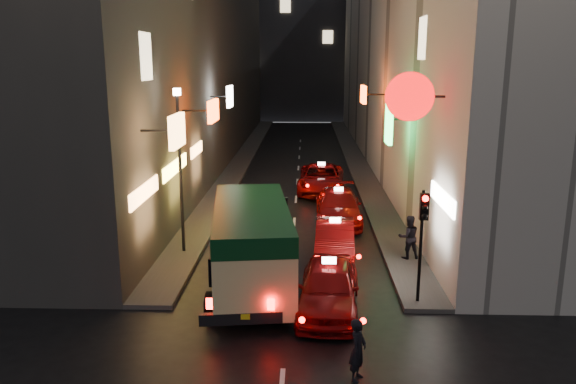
# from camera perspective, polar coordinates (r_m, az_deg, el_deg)

# --- Properties ---
(building_left) EXTENTS (7.48, 52.00, 18.00)m
(building_left) POSITION_cam_1_polar(r_m,az_deg,el_deg) (42.47, -10.08, 15.27)
(building_left) COLOR #353331
(building_left) RESTS_ON ground
(building_right) EXTENTS (7.92, 52.00, 18.00)m
(building_right) POSITION_cam_1_polar(r_m,az_deg,el_deg) (42.27, 12.48, 15.17)
(building_right) COLOR beige
(building_right) RESTS_ON ground
(building_far) EXTENTS (30.00, 10.00, 22.00)m
(building_far) POSITION_cam_1_polar(r_m,az_deg,el_deg) (73.67, 1.50, 16.10)
(building_far) COLOR #303034
(building_far) RESTS_ON ground
(sidewalk_left) EXTENTS (1.50, 52.00, 0.15)m
(sidewalk_left) POSITION_cam_1_polar(r_m,az_deg,el_deg) (42.49, -4.63, 3.33)
(sidewalk_left) COLOR #43403E
(sidewalk_left) RESTS_ON ground
(sidewalk_right) EXTENTS (1.50, 52.00, 0.15)m
(sidewalk_right) POSITION_cam_1_polar(r_m,az_deg,el_deg) (42.38, 6.88, 3.26)
(sidewalk_right) COLOR #43403E
(sidewalk_right) RESTS_ON ground
(minibus) EXTENTS (3.12, 6.87, 2.85)m
(minibus) POSITION_cam_1_polar(r_m,az_deg,el_deg) (18.15, -3.71, -4.68)
(minibus) COLOR beige
(minibus) RESTS_ON ground
(taxi_near) EXTENTS (2.73, 5.71, 1.93)m
(taxi_near) POSITION_cam_1_polar(r_m,az_deg,el_deg) (17.03, 4.15, -9.22)
(taxi_near) COLOR maroon
(taxi_near) RESTS_ON ground
(taxi_second) EXTENTS (2.32, 5.12, 1.77)m
(taxi_second) POSITION_cam_1_polar(r_m,az_deg,el_deg) (21.58, 4.77, -4.54)
(taxi_second) COLOR maroon
(taxi_second) RESTS_ON ground
(taxi_third) EXTENTS (2.29, 5.42, 1.88)m
(taxi_third) POSITION_cam_1_polar(r_m,az_deg,el_deg) (26.19, 5.14, -1.21)
(taxi_third) COLOR maroon
(taxi_third) RESTS_ON ground
(taxi_far) EXTENTS (2.57, 5.75, 1.97)m
(taxi_far) POSITION_cam_1_polar(r_m,az_deg,el_deg) (32.11, 3.40, 1.60)
(taxi_far) COLOR maroon
(taxi_far) RESTS_ON ground
(pedestrian_crossing) EXTENTS (0.56, 0.67, 1.74)m
(pedestrian_crossing) POSITION_cam_1_polar(r_m,az_deg,el_deg) (13.70, 7.12, -15.24)
(pedestrian_crossing) COLOR black
(pedestrian_crossing) RESTS_ON ground
(pedestrian_sidewalk) EXTENTS (0.76, 0.54, 1.87)m
(pedestrian_sidewalk) POSITION_cam_1_polar(r_m,az_deg,el_deg) (21.34, 12.17, -4.20)
(pedestrian_sidewalk) COLOR black
(pedestrian_sidewalk) RESTS_ON sidewalk_right
(traffic_light) EXTENTS (0.26, 0.43, 3.50)m
(traffic_light) POSITION_cam_1_polar(r_m,az_deg,el_deg) (17.08, 13.54, -3.07)
(traffic_light) COLOR black
(traffic_light) RESTS_ON sidewalk_right
(lamp_post) EXTENTS (0.28, 0.28, 6.22)m
(lamp_post) POSITION_cam_1_polar(r_m,az_deg,el_deg) (21.43, -10.92, 3.20)
(lamp_post) COLOR black
(lamp_post) RESTS_ON sidewalk_left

